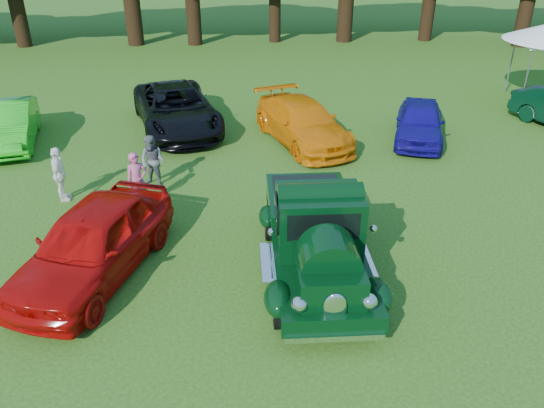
{
  "coord_description": "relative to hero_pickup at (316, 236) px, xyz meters",
  "views": [
    {
      "loc": [
        -0.11,
        -9.37,
        6.86
      ],
      "look_at": [
        0.54,
        1.3,
        1.1
      ],
      "focal_mm": 35.0,
      "sensor_mm": 36.0,
      "label": 1
    }
  ],
  "objects": [
    {
      "name": "back_car_blue",
      "position": [
        4.65,
        7.6,
        -0.21
      ],
      "size": [
        2.72,
        4.24,
        1.34
      ],
      "primitive_type": "imported",
      "rotation": [
        0.0,
        0.0,
        -0.31
      ],
      "color": "#140B7E",
      "rests_on": "ground"
    },
    {
      "name": "spectator_pink",
      "position": [
        -4.32,
        3.22,
        -0.11
      ],
      "size": [
        0.67,
        0.58,
        1.55
      ],
      "primitive_type": "imported",
      "rotation": [
        0.0,
        0.0,
        0.46
      ],
      "color": "#C3507B",
      "rests_on": "ground"
    },
    {
      "name": "ground",
      "position": [
        -1.42,
        -0.21,
        -0.88
      ],
      "size": [
        120.0,
        120.0,
        0.0
      ],
      "primitive_type": "plane",
      "color": "#215313",
      "rests_on": "ground"
    },
    {
      "name": "back_car_orange",
      "position": [
        0.57,
        7.64,
        -0.17
      ],
      "size": [
        3.54,
        5.31,
        1.43
      ],
      "primitive_type": "imported",
      "rotation": [
        0.0,
        0.0,
        0.34
      ],
      "color": "orange",
      "rests_on": "ground"
    },
    {
      "name": "red_convertible",
      "position": [
        -4.75,
        0.17,
        -0.08
      ],
      "size": [
        3.3,
        5.05,
        1.6
      ],
      "primitive_type": "imported",
      "rotation": [
        0.0,
        0.0,
        -0.33
      ],
      "color": "#AF0907",
      "rests_on": "ground"
    },
    {
      "name": "hero_pickup",
      "position": [
        0.0,
        0.0,
        0.0
      ],
      "size": [
        2.43,
        5.22,
        2.04
      ],
      "color": "black",
      "rests_on": "ground"
    },
    {
      "name": "back_car_lime",
      "position": [
        -9.4,
        8.05,
        -0.18
      ],
      "size": [
        2.45,
        4.53,
        1.42
      ],
      "primitive_type": "imported",
      "rotation": [
        0.0,
        0.0,
        0.23
      ],
      "color": "green",
      "rests_on": "ground"
    },
    {
      "name": "spectator_white",
      "position": [
        -6.49,
        3.73,
        -0.11
      ],
      "size": [
        0.47,
        0.94,
        1.55
      ],
      "primitive_type": "imported",
      "rotation": [
        0.0,
        0.0,
        1.68
      ],
      "color": "white",
      "rests_on": "ground"
    },
    {
      "name": "back_car_black",
      "position": [
        -3.89,
        9.23,
        -0.1
      ],
      "size": [
        4.01,
        6.14,
        1.57
      ],
      "primitive_type": "imported",
      "rotation": [
        0.0,
        0.0,
        0.27
      ],
      "color": "black",
      "rests_on": "ground"
    },
    {
      "name": "spectator_grey",
      "position": [
        -4.09,
        4.47,
        -0.12
      ],
      "size": [
        0.92,
        0.84,
        1.53
      ],
      "primitive_type": "imported",
      "rotation": [
        0.0,
        0.0,
        -0.43
      ],
      "color": "slate",
      "rests_on": "ground"
    }
  ]
}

